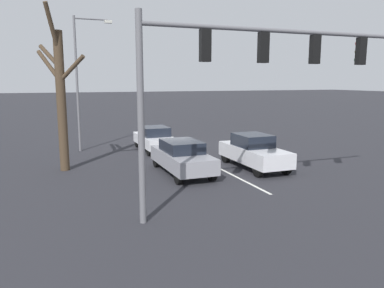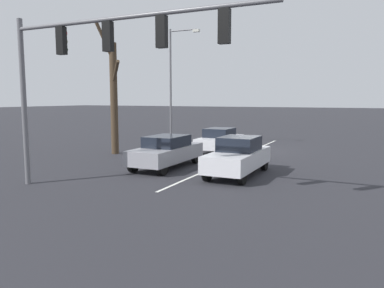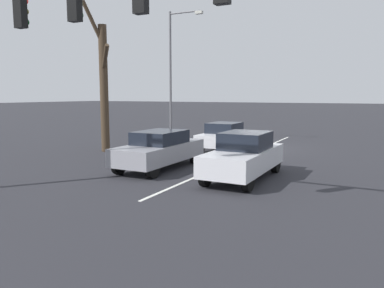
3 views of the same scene
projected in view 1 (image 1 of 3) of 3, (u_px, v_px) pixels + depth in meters
The scene contains 8 objects.
ground_plane at pixel (172, 145), 25.07m from camera, with size 240.00×240.00×0.00m, color #28282D.
lane_stripe_left_divider at pixel (188, 152), 22.33m from camera, with size 0.12×17.95×0.01m, color silver.
car_silver_leftlane_front at pixel (254, 151), 18.28m from camera, with size 1.71×4.45×1.65m.
car_gray_midlane_front at pixel (182, 157), 17.19m from camera, with size 1.77×4.52×1.52m.
car_white_midlane_second at pixel (155, 138), 22.84m from camera, with size 1.72×4.19×1.48m.
traffic_signal_gantry at pixel (246, 65), 11.76m from camera, with size 9.74×0.37×6.20m.
street_lamp_right_shoulder at pixel (81, 74), 22.16m from camera, with size 2.24×0.24×7.94m.
bare_tree_near at pixel (60, 93), 17.34m from camera, with size 2.09×2.50×7.57m.
Camera 1 is at (7.68, 23.52, 4.24)m, focal length 35.00 mm.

